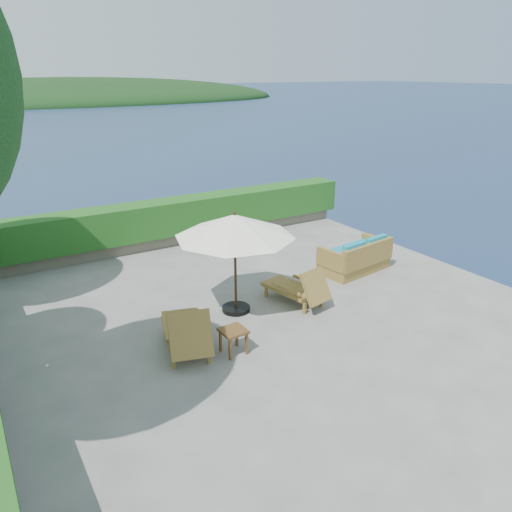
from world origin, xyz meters
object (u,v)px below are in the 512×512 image
lounge_left (187,330)px  wicker_loveseat (356,258)px  side_table (233,334)px  patio_umbrella (235,227)px  lounge_right (298,288)px

lounge_left → wicker_loveseat: bearing=30.2°
side_table → wicker_loveseat: wicker_loveseat is taller
lounge_left → wicker_loveseat: lounge_left is taller
side_table → wicker_loveseat: 5.06m
patio_umbrella → lounge_right: bearing=-16.9°
side_table → wicker_loveseat: bearing=21.7°
lounge_right → wicker_loveseat: bearing=6.8°
lounge_right → wicker_loveseat: (2.44, 0.80, -0.03)m
lounge_left → lounge_right: size_ratio=1.14×
patio_umbrella → lounge_left: patio_umbrella is taller
lounge_left → wicker_loveseat: 5.59m
lounge_left → side_table: 0.87m
patio_umbrella → lounge_right: size_ratio=1.69×
lounge_left → side_table: (0.72, -0.50, -0.04)m
lounge_left → side_table: lounge_left is taller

